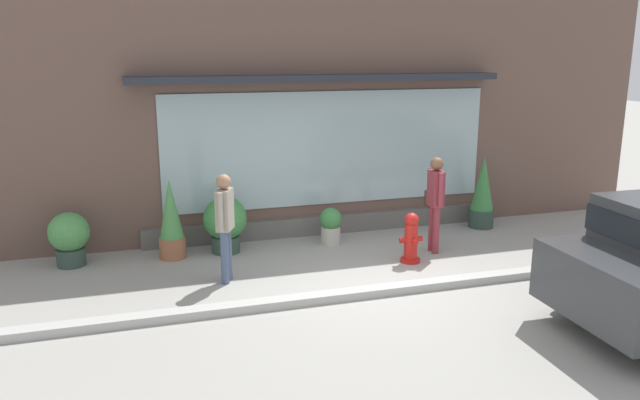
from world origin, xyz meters
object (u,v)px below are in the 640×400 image
object	(u,v)px
potted_plant_window_right	(331,225)
potted_plant_low_front	(483,193)
pedestrian_passerby	(225,219)
potted_plant_window_center	(69,237)
potted_plant_corner_tall	(171,221)
potted_plant_window_left	(225,222)
fire_hydrant	(411,238)
pedestrian_with_handbag	(435,197)

from	to	relation	value
potted_plant_window_right	potted_plant_low_front	bearing A→B (deg)	2.89
pedestrian_passerby	potted_plant_window_center	bearing A→B (deg)	82.57
potted_plant_window_right	potted_plant_low_front	size ratio (longest dim) A/B	0.46
potted_plant_window_center	potted_plant_corner_tall	xyz separation A→B (m)	(1.63, -0.09, 0.16)
potted_plant_corner_tall	potted_plant_window_left	bearing A→B (deg)	1.75
potted_plant_corner_tall	fire_hydrant	bearing A→B (deg)	-20.17
pedestrian_passerby	pedestrian_with_handbag	bearing A→B (deg)	-59.26
fire_hydrant	pedestrian_with_handbag	bearing A→B (deg)	32.33
potted_plant_corner_tall	potted_plant_window_right	world-z (taller)	potted_plant_corner_tall
pedestrian_passerby	potted_plant_window_left	size ratio (longest dim) A/B	1.69
fire_hydrant	pedestrian_with_handbag	size ratio (longest dim) A/B	0.50
pedestrian_with_handbag	potted_plant_corner_tall	world-z (taller)	pedestrian_with_handbag
pedestrian_passerby	potted_plant_window_right	world-z (taller)	pedestrian_passerby
potted_plant_window_left	potted_plant_low_front	distance (m)	5.14
fire_hydrant	potted_plant_window_right	bearing A→B (deg)	125.80
fire_hydrant	pedestrian_passerby	world-z (taller)	pedestrian_passerby
pedestrian_with_handbag	potted_plant_window_left	world-z (taller)	pedestrian_with_handbag
potted_plant_low_front	potted_plant_window_right	bearing A→B (deg)	-177.11
fire_hydrant	potted_plant_corner_tall	bearing A→B (deg)	159.83
potted_plant_corner_tall	potted_plant_window_left	xyz separation A→B (m)	(0.92, 0.03, -0.11)
pedestrian_passerby	potted_plant_window_right	distance (m)	2.58
pedestrian_passerby	potted_plant_window_center	distance (m)	2.82
potted_plant_corner_tall	potted_plant_window_center	bearing A→B (deg)	177.00
pedestrian_with_handbag	potted_plant_low_front	bearing A→B (deg)	-51.57
pedestrian_with_handbag	potted_plant_window_center	distance (m)	6.16
pedestrian_with_handbag	potted_plant_window_right	bearing A→B (deg)	62.96
potted_plant_window_left	potted_plant_low_front	bearing A→B (deg)	0.98
potted_plant_window_center	potted_plant_corner_tall	size ratio (longest dim) A/B	0.66
potted_plant_window_right	potted_plant_window_left	xyz separation A→B (m)	(-1.91, 0.07, 0.20)
fire_hydrant	potted_plant_window_right	world-z (taller)	fire_hydrant
pedestrian_passerby	potted_plant_low_front	bearing A→B (deg)	-49.46
potted_plant_window_right	pedestrian_passerby	bearing A→B (deg)	-147.48
potted_plant_window_right	potted_plant_low_front	xyz separation A→B (m)	(3.23, 0.16, 0.34)
pedestrian_passerby	potted_plant_window_right	size ratio (longest dim) A/B	2.50
fire_hydrant	pedestrian_with_handbag	xyz separation A→B (m)	(0.62, 0.39, 0.57)
pedestrian_with_handbag	pedestrian_passerby	world-z (taller)	pedestrian_with_handbag
pedestrian_with_handbag	potted_plant_low_front	size ratio (longest dim) A/B	1.17
potted_plant_corner_tall	potted_plant_window_right	xyz separation A→B (m)	(2.83, -0.05, -0.30)
potted_plant_window_center	potted_plant_window_right	xyz separation A→B (m)	(4.46, -0.13, -0.14)
fire_hydrant	potted_plant_corner_tall	distance (m)	4.05
fire_hydrant	pedestrian_passerby	bearing A→B (deg)	179.95
pedestrian_passerby	potted_plant_corner_tall	xyz separation A→B (m)	(-0.72, 1.39, -0.34)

